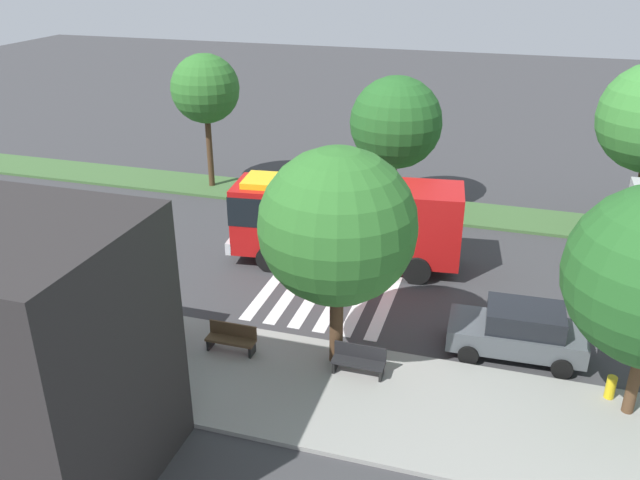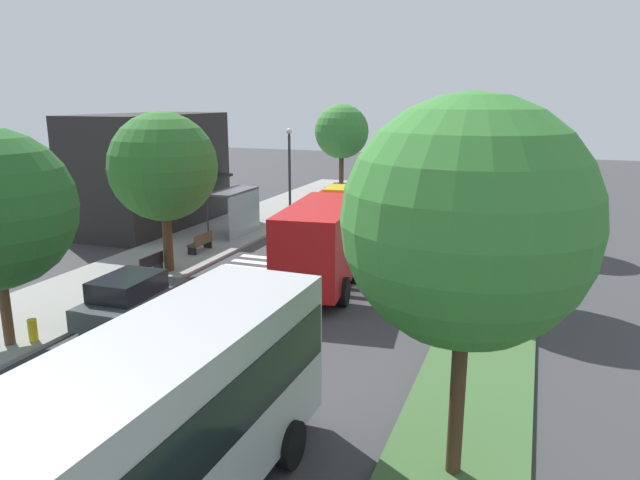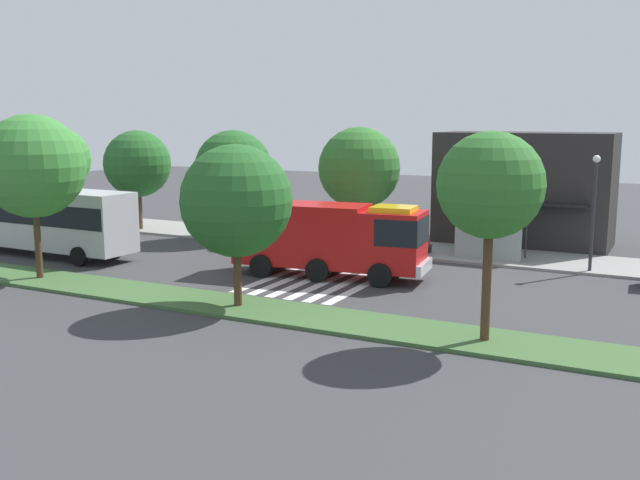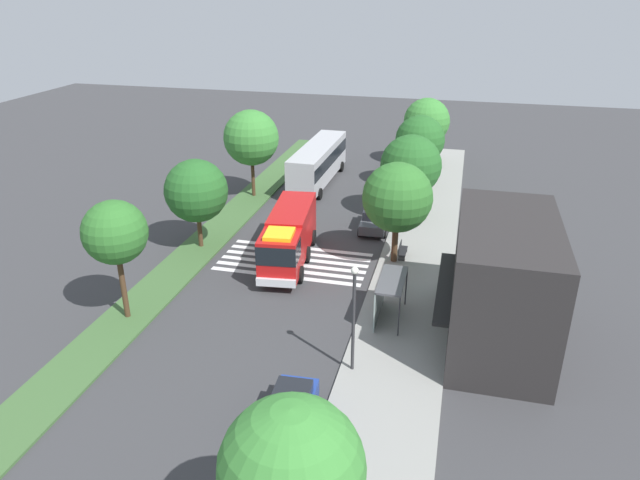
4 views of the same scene
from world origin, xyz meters
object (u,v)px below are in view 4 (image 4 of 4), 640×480
(sidewalk_tree_far_west, at_px, (427,121))
(sidewalk_tree_west, at_px, (420,140))
(fire_hydrant, at_px, (401,213))
(bench_near_shelter, at_px, (394,278))
(bench_west_of_shelter, at_px, (402,250))
(median_tree_far_west, at_px, (251,138))
(parked_car_mid, at_px, (375,219))
(parked_car_west, at_px, (403,155))
(transit_bus, at_px, (318,161))
(bus_stop_shelter, at_px, (386,290))
(parked_car_east, at_px, (288,415))
(sidewalk_tree_east, at_px, (397,198))
(sidewalk_tree_center, at_px, (411,165))
(median_tree_west, at_px, (196,191))
(median_tree_center, at_px, (115,233))
(street_lamp, at_px, (354,310))
(sidewalk_tree_far_east, at_px, (292,469))
(fire_truck, at_px, (288,236))

(sidewalk_tree_far_west, xyz_separation_m, sidewalk_tree_west, (7.29, 0.00, -0.10))
(fire_hydrant, bearing_deg, bench_near_shelter, 4.70)
(bench_west_of_shelter, relative_size, median_tree_far_west, 0.21)
(parked_car_mid, height_order, sidewalk_tree_west, sidewalk_tree_west)
(parked_car_mid, bearing_deg, parked_car_west, 178.03)
(fire_hydrant, bearing_deg, median_tree_far_west, -98.90)
(transit_bus, height_order, bench_near_shelter, transit_bus)
(parked_car_west, relative_size, transit_bus, 0.36)
(bus_stop_shelter, height_order, bench_west_of_shelter, bus_stop_shelter)
(parked_car_east, relative_size, median_tree_far_west, 0.64)
(sidewalk_tree_west, bearing_deg, parked_car_east, -3.79)
(bus_stop_shelter, relative_size, median_tree_far_west, 0.47)
(bench_west_of_shelter, bearing_deg, transit_bus, -146.07)
(parked_car_mid, distance_m, bench_west_of_shelter, 5.25)
(bus_stop_shelter, distance_m, sidewalk_tree_east, 7.86)
(sidewalk_tree_center, height_order, median_tree_west, sidewalk_tree_center)
(median_tree_center, bearing_deg, street_lamp, 82.68)
(parked_car_east, height_order, bus_stop_shelter, bus_stop_shelter)
(parked_car_mid, height_order, bench_west_of_shelter, parked_car_mid)
(bench_west_of_shelter, height_order, street_lamp, street_lamp)
(bench_west_of_shelter, height_order, median_tree_center, median_tree_center)
(sidewalk_tree_west, distance_m, median_tree_center, 30.11)
(sidewalk_tree_far_east, bearing_deg, parked_car_west, -177.34)
(sidewalk_tree_west, height_order, sidewalk_tree_east, sidewalk_tree_east)
(parked_car_mid, xyz_separation_m, bench_near_shelter, (8.70, 2.63, -0.28))
(parked_car_east, xyz_separation_m, sidewalk_tree_center, (-25.68, 2.20, 3.48))
(parked_car_west, distance_m, parked_car_mid, 18.07)
(parked_car_west, distance_m, sidewalk_tree_center, 15.55)
(fire_truck, height_order, sidewalk_tree_far_west, sidewalk_tree_far_west)
(parked_car_mid, relative_size, street_lamp, 0.77)
(bus_stop_shelter, height_order, sidewalk_tree_far_west, sidewalk_tree_far_west)
(sidewalk_tree_west, bearing_deg, sidewalk_tree_east, -0.00)
(parked_car_east, xyz_separation_m, sidewalk_tree_far_east, (6.61, 2.20, 4.05))
(parked_car_east, distance_m, street_lamp, 5.72)
(parked_car_mid, xyz_separation_m, sidewalk_tree_far_west, (-17.94, 2.20, 3.69))
(bench_near_shelter, bearing_deg, parked_car_west, -174.39)
(street_lamp, xyz_separation_m, median_tree_far_west, (-22.54, -13.31, 1.82))
(parked_car_west, distance_m, bus_stop_shelter, 30.89)
(parked_car_mid, height_order, fire_hydrant, parked_car_mid)
(street_lamp, height_order, median_tree_far_west, median_tree_far_west)
(sidewalk_tree_east, height_order, median_tree_west, sidewalk_tree_east)
(transit_bus, height_order, sidewalk_tree_far_west, sidewalk_tree_far_west)
(median_tree_west, distance_m, fire_hydrant, 16.39)
(fire_truck, height_order, sidewalk_tree_east, sidewalk_tree_east)
(parked_car_east, relative_size, street_lamp, 0.87)
(fire_truck, distance_m, sidewalk_tree_far_east, 23.29)
(sidewalk_tree_far_east, relative_size, median_tree_far_west, 0.92)
(parked_car_mid, height_order, bus_stop_shelter, bus_stop_shelter)
(sidewalk_tree_far_west, relative_size, sidewalk_tree_east, 0.98)
(parked_car_west, distance_m, parked_car_east, 40.69)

